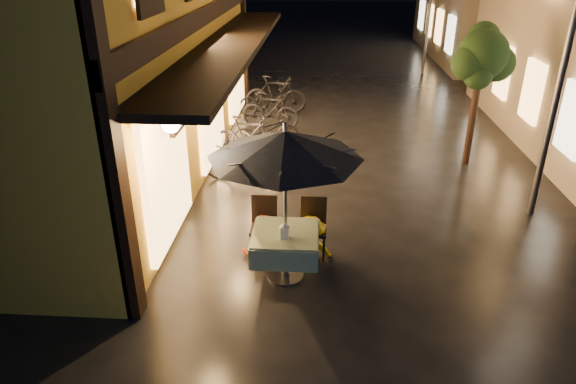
# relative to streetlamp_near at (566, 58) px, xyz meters

# --- Properties ---
(ground) EXTENTS (90.00, 90.00, 0.00)m
(ground) POSITION_rel_streetlamp_near_xyz_m (-3.00, -2.00, -2.92)
(ground) COLOR black
(ground) RESTS_ON ground
(street_tree) EXTENTS (1.43, 1.20, 3.15)m
(street_tree) POSITION_rel_streetlamp_near_xyz_m (-0.59, 2.51, -0.50)
(street_tree) COLOR black
(street_tree) RESTS_ON ground
(streetlamp_near) EXTENTS (0.36, 0.36, 4.23)m
(streetlamp_near) POSITION_rel_streetlamp_near_xyz_m (0.00, 0.00, 0.00)
(streetlamp_near) COLOR #59595E
(streetlamp_near) RESTS_ON ground
(cafe_table) EXTENTS (0.99, 0.99, 0.78)m
(cafe_table) POSITION_rel_streetlamp_near_xyz_m (-4.49, -2.36, -2.33)
(cafe_table) COLOR #59595E
(cafe_table) RESTS_ON ground
(patio_umbrella) EXTENTS (2.18, 2.18, 2.46)m
(patio_umbrella) POSITION_rel_streetlamp_near_xyz_m (-4.49, -2.36, -0.77)
(patio_umbrella) COLOR #59595E
(patio_umbrella) RESTS_ON ground
(cafe_chair_left) EXTENTS (0.42, 0.42, 0.97)m
(cafe_chair_left) POSITION_rel_streetlamp_near_xyz_m (-4.89, -1.62, -2.38)
(cafe_chair_left) COLOR black
(cafe_chair_left) RESTS_ON ground
(cafe_chair_right) EXTENTS (0.42, 0.42, 0.97)m
(cafe_chair_right) POSITION_rel_streetlamp_near_xyz_m (-4.09, -1.62, -2.38)
(cafe_chair_right) COLOR black
(cafe_chair_right) RESTS_ON ground
(table_lantern) EXTENTS (0.16, 0.16, 0.25)m
(table_lantern) POSITION_rel_streetlamp_near_xyz_m (-4.49, -2.52, -2.00)
(table_lantern) COLOR white
(table_lantern) RESTS_ON cafe_table
(person_orange) EXTENTS (0.74, 0.60, 1.42)m
(person_orange) POSITION_rel_streetlamp_near_xyz_m (-4.91, -1.78, -2.21)
(person_orange) COLOR red
(person_orange) RESTS_ON ground
(person_yellow) EXTENTS (1.01, 0.75, 1.40)m
(person_yellow) POSITION_rel_streetlamp_near_xyz_m (-4.13, -1.77, -2.22)
(person_yellow) COLOR #FFC400
(person_yellow) RESTS_ON ground
(bicycle_0) EXTENTS (1.84, 0.70, 0.95)m
(bicycle_0) POSITION_rel_streetlamp_near_xyz_m (-5.58, 1.23, -2.44)
(bicycle_0) COLOR black
(bicycle_0) RESTS_ON ground
(bicycle_1) EXTENTS (1.72, 0.62, 1.02)m
(bicycle_1) POSITION_rel_streetlamp_near_xyz_m (-5.73, 2.57, -2.41)
(bicycle_1) COLOR black
(bicycle_1) RESTS_ON ground
(bicycle_2) EXTENTS (1.80, 1.07, 0.89)m
(bicycle_2) POSITION_rel_streetlamp_near_xyz_m (-5.38, 3.21, -2.47)
(bicycle_2) COLOR black
(bicycle_2) RESTS_ON ground
(bicycle_3) EXTENTS (1.70, 0.80, 0.98)m
(bicycle_3) POSITION_rel_streetlamp_near_xyz_m (-5.41, 4.86, -2.43)
(bicycle_3) COLOR black
(bicycle_3) RESTS_ON ground
(bicycle_4) EXTENTS (1.84, 1.29, 0.92)m
(bicycle_4) POSITION_rel_streetlamp_near_xyz_m (-5.66, 6.14, -2.46)
(bicycle_4) COLOR black
(bicycle_4) RESTS_ON ground
(bicycle_5) EXTENTS (1.88, 0.65, 1.11)m
(bicycle_5) POSITION_rel_streetlamp_near_xyz_m (-5.38, 6.32, -2.36)
(bicycle_5) COLOR black
(bicycle_5) RESTS_ON ground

